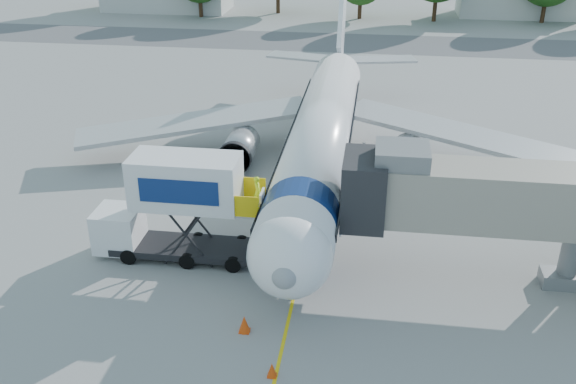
# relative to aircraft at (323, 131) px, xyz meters

# --- Properties ---
(ground) EXTENTS (160.00, 160.00, 0.00)m
(ground) POSITION_rel_aircraft_xyz_m (0.00, -4.12, -2.95)
(ground) COLOR gray
(ground) RESTS_ON ground
(guidance_line) EXTENTS (0.15, 70.00, 0.01)m
(guidance_line) POSITION_rel_aircraft_xyz_m (0.00, -4.12, -2.94)
(guidance_line) COLOR yellow
(guidance_line) RESTS_ON ground
(taxiway_strip) EXTENTS (120.00, 10.00, 0.01)m
(taxiway_strip) POSITION_rel_aircraft_xyz_m (0.00, 37.88, -2.94)
(taxiway_strip) COLOR #59595B
(taxiway_strip) RESTS_ON ground
(aircraft) EXTENTS (34.17, 37.73, 11.35)m
(aircraft) POSITION_rel_aircraft_xyz_m (0.00, 0.00, 0.00)
(aircraft) COLOR white
(aircraft) RESTS_ON ground
(jet_bridge) EXTENTS (13.90, 3.20, 6.60)m
(jet_bridge) POSITION_rel_aircraft_xyz_m (7.99, -11.12, 1.39)
(jet_bridge) COLOR gray
(jet_bridge) RESTS_ON ground
(catering_hiloader) EXTENTS (8.58, 2.44, 5.50)m
(catering_hiloader) POSITION_rel_aircraft_xyz_m (-6.27, -11.12, -0.19)
(catering_hiloader) COLOR black
(catering_hiloader) RESTS_ON ground
(safety_cone_a) EXTENTS (0.39, 0.39, 0.62)m
(safety_cone_a) POSITION_rel_aircraft_xyz_m (-0.14, -19.14, -2.65)
(safety_cone_a) COLOR #DC420B
(safety_cone_a) RESTS_ON ground
(safety_cone_b) EXTENTS (0.49, 0.49, 0.78)m
(safety_cone_b) POSITION_rel_aircraft_xyz_m (-1.74, -16.61, -2.57)
(safety_cone_b) COLOR #DC420B
(safety_cone_b) RESTS_ON ground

